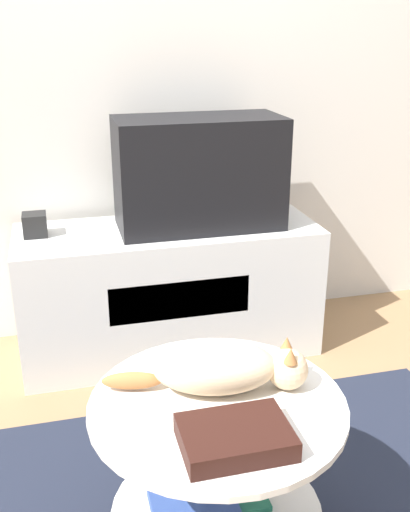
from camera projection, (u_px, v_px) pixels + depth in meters
name	position (u px, v px, depth m)	size (l,w,h in m)	color
wall_back	(138.00, 43.00, 2.53)	(8.00, 0.05, 2.60)	silver
tv_stand	(170.00, 290.00, 2.62)	(1.27, 0.46, 0.57)	silver
tv	(199.00, 173.00, 2.46)	(0.68, 0.32, 0.46)	black
speaker	(35.00, 225.00, 2.41)	(0.09, 0.09, 0.09)	black
coffee_table	(215.00, 461.00, 1.56)	(0.65, 0.65, 0.48)	#B2B2B7
dvd_box	(235.00, 437.00, 1.32)	(0.24, 0.18, 0.05)	black
cat	(223.00, 367.00, 1.52)	(0.52, 0.24, 0.13)	beige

